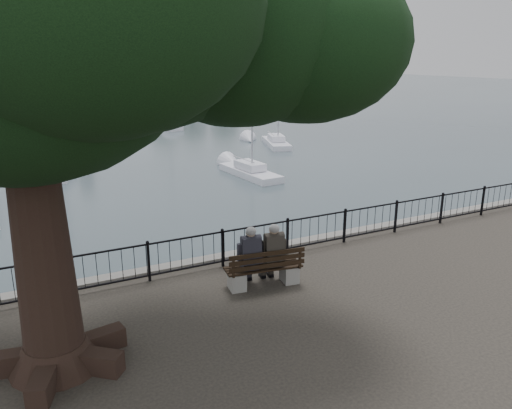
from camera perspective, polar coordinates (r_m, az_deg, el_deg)
harbor at (r=14.55m, az=-0.90°, el=-7.44°), size 260.00×260.00×1.20m
railing at (r=13.73m, az=0.00°, el=-4.17°), size 22.06×0.06×1.00m
bench at (r=12.30m, az=0.93°, el=-7.79°), size 1.96×0.84×1.00m
person_left at (r=12.14m, az=-0.80°, el=-6.17°), size 0.51×0.83×1.59m
person_right at (r=12.31m, az=1.80°, el=-5.83°), size 0.51×0.83×1.59m
tree at (r=8.93m, az=-20.32°, el=20.01°), size 11.37×7.94×9.28m
lion_monument at (r=59.54m, az=-19.74°, el=11.66°), size 6.18×6.18×9.07m
sailboat_b at (r=30.75m, az=-21.34°, el=4.07°), size 3.24×5.89×12.63m
sailboat_c at (r=27.85m, az=-0.69°, el=3.87°), size 1.74×4.94×9.24m
sailboat_d at (r=37.58m, az=2.32°, el=7.14°), size 2.80×5.08×7.99m
sailboat_f at (r=41.16m, az=-21.32°, el=6.91°), size 2.43×5.53×10.16m
sailboat_g at (r=47.97m, az=-9.98°, el=9.03°), size 1.82×5.36×10.79m
far_shore at (r=93.83m, az=-7.66°, el=14.96°), size 30.00×8.60×9.18m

